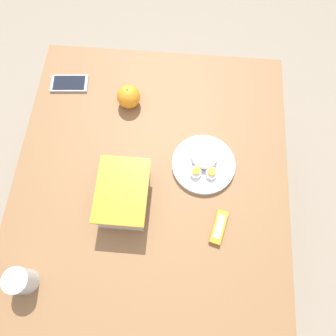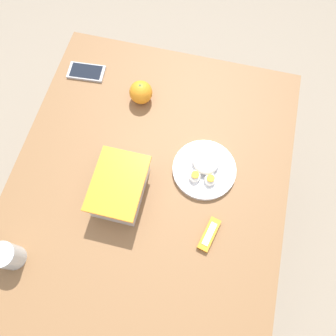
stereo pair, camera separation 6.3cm
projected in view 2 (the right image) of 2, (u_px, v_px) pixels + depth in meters
The scene contains 8 objects.
ground_plane at pixel (156, 227), 1.82m from camera, with size 10.00×10.00×0.00m, color gray.
table at pixel (149, 193), 1.22m from camera, with size 1.15×0.95×0.76m.
food_container at pixel (120, 188), 1.07m from camera, with size 0.22×0.16×0.11m.
orange_fruit at pixel (141, 92), 1.21m from camera, with size 0.09×0.09×0.09m.
rice_plate at pixel (205, 167), 1.12m from camera, with size 0.22×0.22×0.06m.
candy_bar at pixel (209, 234), 1.05m from camera, with size 0.12×0.06×0.02m.
cell_phone at pixel (86, 72), 1.29m from camera, with size 0.09×0.15×0.01m.
drinking_glass at pixel (8, 256), 0.99m from camera, with size 0.08×0.08×0.09m.
Camera 2 is at (-0.34, -0.15, 1.82)m, focal length 35.00 mm.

